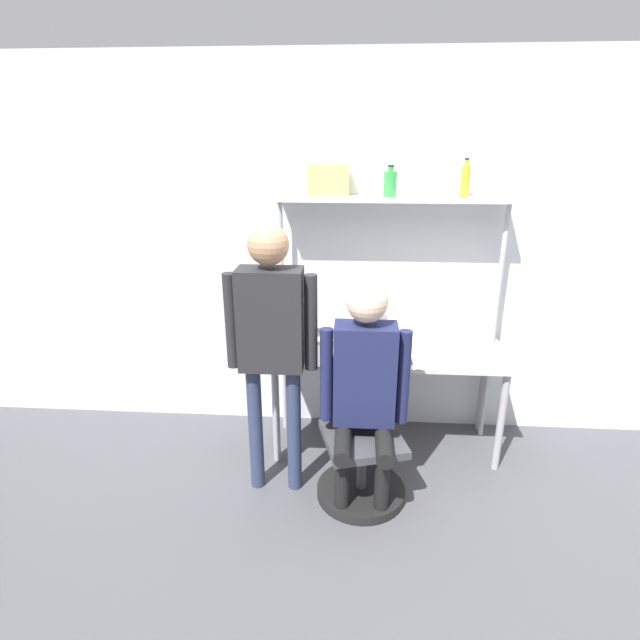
# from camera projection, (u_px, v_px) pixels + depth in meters

# --- Properties ---
(ground_plane) EXTENTS (12.00, 12.00, 0.00)m
(ground_plane) POSITION_uv_depth(u_px,v_px,m) (385.00, 470.00, 3.42)
(ground_plane) COLOR #4C4C51
(wall_back) EXTENTS (8.00, 0.06, 2.70)m
(wall_back) POSITION_uv_depth(u_px,v_px,m) (388.00, 256.00, 3.59)
(wall_back) COLOR silver
(wall_back) RESTS_ON ground_plane
(desk) EXTENTS (1.63, 0.62, 0.76)m
(desk) POSITION_uv_depth(u_px,v_px,m) (387.00, 361.00, 3.51)
(desk) COLOR beige
(desk) RESTS_ON ground_plane
(shelf_unit) EXTENTS (1.55, 0.27, 1.78)m
(shelf_unit) POSITION_uv_depth(u_px,v_px,m) (391.00, 240.00, 3.38)
(shelf_unit) COLOR silver
(shelf_unit) RESTS_ON ground_plane
(monitor) EXTENTS (0.66, 0.21, 0.41)m
(monitor) POSITION_uv_depth(u_px,v_px,m) (329.00, 311.00, 3.55)
(monitor) COLOR #B7B7BC
(monitor) RESTS_ON desk
(laptop) EXTENTS (0.32, 0.22, 0.22)m
(laptop) POSITION_uv_depth(u_px,v_px,m) (363.00, 348.00, 3.35)
(laptop) COLOR #BCBCC1
(laptop) RESTS_ON desk
(cell_phone) EXTENTS (0.07, 0.15, 0.01)m
(cell_phone) POSITION_uv_depth(u_px,v_px,m) (408.00, 361.00, 3.28)
(cell_phone) COLOR silver
(cell_phone) RESTS_ON desk
(office_chair) EXTENTS (0.57, 0.57, 0.89)m
(office_chair) POSITION_uv_depth(u_px,v_px,m) (360.00, 455.00, 3.14)
(office_chair) COLOR black
(office_chair) RESTS_ON ground_plane
(person_seated) EXTENTS (0.53, 0.48, 1.41)m
(person_seated) POSITION_uv_depth(u_px,v_px,m) (365.00, 379.00, 2.90)
(person_seated) COLOR black
(person_seated) RESTS_ON ground_plane
(person_standing) EXTENTS (0.54, 0.23, 1.71)m
(person_standing) POSITION_uv_depth(u_px,v_px,m) (271.00, 330.00, 2.91)
(person_standing) COLOR #2D3856
(person_standing) RESTS_ON ground_plane
(bottle_green) EXTENTS (0.09, 0.09, 0.20)m
(bottle_green) POSITION_uv_depth(u_px,v_px,m) (390.00, 184.00, 3.26)
(bottle_green) COLOR #2D8C3F
(bottle_green) RESTS_ON shelf_unit
(bottle_amber) EXTENTS (0.06, 0.06, 0.25)m
(bottle_amber) POSITION_uv_depth(u_px,v_px,m) (465.00, 181.00, 3.22)
(bottle_amber) COLOR gold
(bottle_amber) RESTS_ON shelf_unit
(storage_box) EXTENTS (0.26, 0.20, 0.21)m
(storage_box) POSITION_uv_depth(u_px,v_px,m) (329.00, 180.00, 3.28)
(storage_box) COLOR #DBCC66
(storage_box) RESTS_ON shelf_unit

